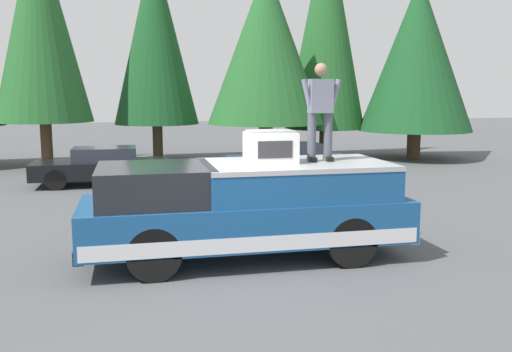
% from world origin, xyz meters
% --- Properties ---
extents(ground_plane, '(90.00, 90.00, 0.00)m').
position_xyz_m(ground_plane, '(0.00, 0.00, 0.00)').
color(ground_plane, '#4C4F51').
extents(pickup_truck, '(2.01, 5.54, 1.65)m').
position_xyz_m(pickup_truck, '(0.45, -0.50, 0.87)').
color(pickup_truck, navy).
rests_on(pickup_truck, ground).
extents(compressor_unit, '(0.65, 0.84, 0.56)m').
position_xyz_m(compressor_unit, '(0.43, -0.93, 1.93)').
color(compressor_unit, white).
rests_on(compressor_unit, pickup_truck).
extents(person_on_truck_bed, '(0.29, 0.72, 1.69)m').
position_xyz_m(person_on_truck_bed, '(0.49, -1.84, 2.55)').
color(person_on_truck_bed, '#4C515B').
rests_on(person_on_truck_bed, pickup_truck).
extents(parked_car_navy, '(1.64, 4.10, 1.16)m').
position_xyz_m(parked_car_navy, '(8.89, -3.69, 0.58)').
color(parked_car_navy, navy).
rests_on(parked_car_navy, ground).
extents(parked_car_black, '(1.64, 4.10, 1.16)m').
position_xyz_m(parked_car_black, '(8.91, 2.28, 0.58)').
color(parked_car_black, black).
rests_on(parked_car_black, ground).
extents(conifer_far_left, '(4.69, 4.69, 7.54)m').
position_xyz_m(conifer_far_left, '(12.90, -10.36, 4.36)').
color(conifer_far_left, '#4C3826').
rests_on(conifer_far_left, ground).
extents(conifer_left, '(3.45, 3.45, 10.24)m').
position_xyz_m(conifer_left, '(14.51, -6.89, 5.73)').
color(conifer_left, '#4C3826').
rests_on(conifer_left, ground).
extents(conifer_center_left, '(4.59, 4.59, 7.64)m').
position_xyz_m(conifer_center_left, '(12.80, -3.83, 4.60)').
color(conifer_center_left, '#4C3826').
rests_on(conifer_center_left, ground).
extents(conifer_center_right, '(3.46, 3.46, 8.71)m').
position_xyz_m(conifer_center_right, '(14.87, 0.32, 5.10)').
color(conifer_center_right, '#4C3826').
rests_on(conifer_center_right, ground).
extents(conifer_right, '(3.54, 3.54, 9.17)m').
position_xyz_m(conifer_right, '(13.45, 4.52, 5.44)').
color(conifer_right, '#4C3826').
rests_on(conifer_right, ground).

